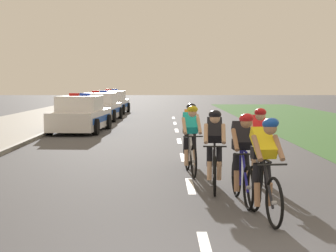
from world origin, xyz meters
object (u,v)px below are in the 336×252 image
(cyclist_lead, at_px, (264,167))
(cyclist_fifth, at_px, (191,139))
(cyclist_sixth, at_px, (191,133))
(police_car_second, at_px, (100,108))
(cyclist_fourth, at_px, (259,145))
(cyclist_second, at_px, (243,157))
(cyclist_third, at_px, (214,149))
(police_car_third, at_px, (112,103))
(police_car_nearest, at_px, (80,115))

(cyclist_lead, relative_size, cyclist_fifth, 1.00)
(cyclist_sixth, xyz_separation_m, police_car_second, (-4.08, 15.47, -0.11))
(cyclist_fourth, relative_size, cyclist_sixth, 1.00)
(cyclist_lead, height_order, cyclist_fourth, same)
(cyclist_second, relative_size, cyclist_sixth, 1.00)
(cyclist_third, height_order, police_car_second, police_car_second)
(cyclist_second, bearing_deg, police_car_third, 100.42)
(cyclist_third, bearing_deg, police_car_second, 103.32)
(police_car_nearest, xyz_separation_m, police_car_second, (0.00, 6.63, 0.00))
(cyclist_fifth, bearing_deg, cyclist_sixth, 87.21)
(cyclist_fifth, relative_size, police_car_third, 0.38)
(cyclist_lead, height_order, cyclist_fifth, same)
(cyclist_fourth, xyz_separation_m, police_car_third, (-5.32, 24.12, -0.11))
(cyclist_lead, relative_size, police_car_third, 0.38)
(cyclist_fourth, xyz_separation_m, cyclist_fifth, (-1.30, 1.06, 0.00))
(cyclist_second, distance_m, cyclist_fifth, 2.87)
(cyclist_second, xyz_separation_m, cyclist_fourth, (0.57, 1.71, 0.00))
(cyclist_fourth, bearing_deg, police_car_nearest, 115.48)
(cyclist_fourth, relative_size, police_car_third, 0.38)
(cyclist_second, bearing_deg, cyclist_fourth, 71.54)
(police_car_third, bearing_deg, cyclist_second, -79.58)
(cyclist_second, height_order, cyclist_sixth, same)
(cyclist_lead, distance_m, cyclist_fourth, 2.82)
(cyclist_lead, bearing_deg, cyclist_third, 104.19)
(cyclist_fourth, height_order, cyclist_sixth, same)
(cyclist_third, height_order, cyclist_sixth, same)
(police_car_second, bearing_deg, cyclist_fourth, -73.36)
(cyclist_second, relative_size, police_car_nearest, 0.38)
(police_car_nearest, bearing_deg, police_car_second, 90.00)
(police_car_nearest, bearing_deg, cyclist_fourth, -64.52)
(cyclist_fifth, xyz_separation_m, cyclist_sixth, (0.06, 1.27, 0.00))
(cyclist_third, xyz_separation_m, police_car_second, (-4.38, 18.49, -0.11))
(cyclist_third, distance_m, police_car_second, 19.00)
(cyclist_second, distance_m, cyclist_third, 1.09)
(cyclist_third, relative_size, police_car_second, 0.39)
(cyclist_third, bearing_deg, cyclist_sixth, 95.64)
(cyclist_sixth, bearing_deg, cyclist_fifth, -92.79)
(cyclist_sixth, bearing_deg, police_car_third, 100.60)
(police_car_nearest, height_order, police_car_third, same)
(cyclist_fifth, relative_size, cyclist_sixth, 1.00)
(cyclist_lead, xyz_separation_m, cyclist_third, (-0.53, 2.10, 0.00))
(cyclist_lead, relative_size, cyclist_third, 1.00)
(police_car_nearest, bearing_deg, cyclist_second, -69.76)
(cyclist_lead, distance_m, police_car_third, 27.35)
(cyclist_fifth, relative_size, police_car_nearest, 0.38)
(cyclist_sixth, height_order, police_car_third, police_car_third)
(cyclist_fourth, distance_m, cyclist_fifth, 1.68)
(cyclist_third, bearing_deg, cyclist_second, -69.99)
(cyclist_fourth, distance_m, police_car_nearest, 12.37)
(police_car_second, bearing_deg, cyclist_third, -76.68)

